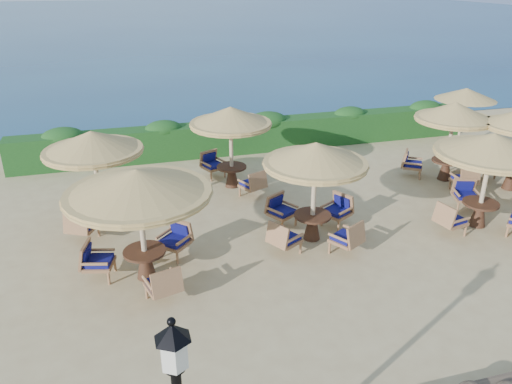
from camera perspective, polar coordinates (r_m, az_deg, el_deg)
name	(u,v)px	position (r m, az deg, el deg)	size (l,w,h in m)	color
ground	(328,234)	(13.52, 8.26, -4.82)	(120.00, 120.00, 0.00)	tan
sea	(141,19)	(81.17, -12.97, 18.70)	(160.00, 160.00, 0.00)	navy
hedge	(255,135)	(19.55, -0.11, 6.48)	(18.00, 0.90, 1.20)	#143F15
extra_parasol	(466,94)	(20.94, 22.87, 10.26)	(2.30, 2.30, 2.41)	#CCB690
cafe_set_0	(139,198)	(10.96, -13.23, -0.71)	(3.20, 3.20, 2.65)	#CCB690
cafe_set_1	(315,176)	(12.51, 6.72, 1.84)	(2.78, 2.78, 2.65)	#CCB690
cafe_set_2	(490,160)	(14.41, 25.14, 3.35)	(2.91, 2.91, 2.65)	#CCB690
cafe_set_3	(94,155)	(13.92, -18.03, 3.99)	(2.64, 2.82, 2.65)	#CCB690
cafe_set_4	(231,128)	(15.69, -2.90, 7.28)	(2.58, 2.85, 2.65)	#CCB690
cafe_set_5	(452,127)	(17.47, 21.50, 6.88)	(2.77, 2.65, 2.65)	#CCB690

